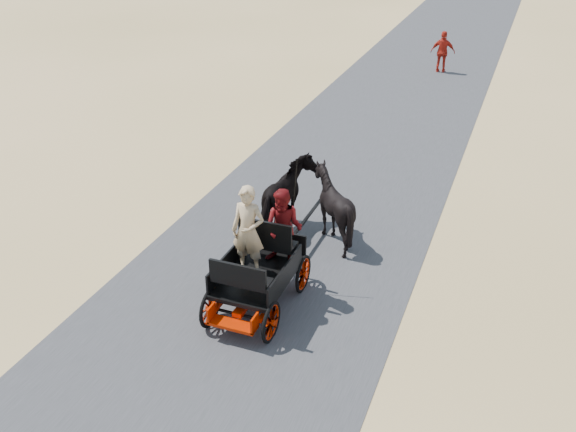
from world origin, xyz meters
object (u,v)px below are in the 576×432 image
(horse_left, at_px, (288,199))
(pedestrian, at_px, (443,52))
(carriage, at_px, (258,290))
(horse_right, at_px, (333,207))

(horse_left, bearing_deg, pedestrian, -94.24)
(carriage, height_order, horse_left, horse_left)
(horse_left, xyz_separation_m, horse_right, (1.10, 0.00, 0.00))
(horse_right, bearing_deg, pedestrian, -90.10)
(carriage, relative_size, horse_right, 1.41)
(carriage, bearing_deg, pedestrian, 88.19)
(pedestrian, bearing_deg, horse_right, 86.04)
(horse_right, bearing_deg, carriage, 79.61)
(horse_left, distance_m, horse_right, 1.10)
(carriage, relative_size, horse_left, 1.20)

